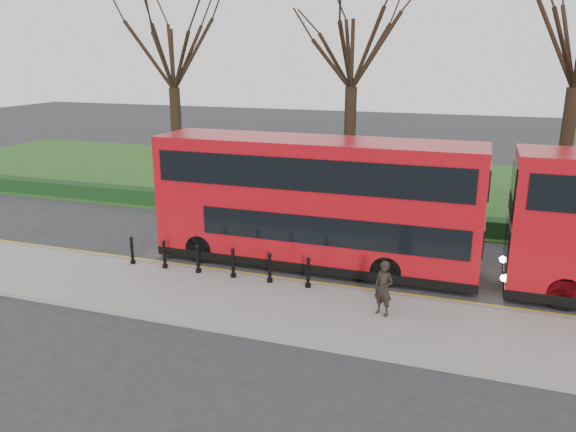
% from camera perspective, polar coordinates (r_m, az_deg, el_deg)
% --- Properties ---
extents(ground, '(120.00, 120.00, 0.00)m').
position_cam_1_polar(ground, '(21.26, -5.42, -5.06)').
color(ground, '#28282B').
rests_on(ground, ground).
extents(pavement, '(60.00, 4.00, 0.15)m').
position_cam_1_polar(pavement, '(18.76, -9.23, -7.94)').
color(pavement, gray).
rests_on(pavement, ground).
extents(kerb, '(60.00, 0.25, 0.16)m').
position_cam_1_polar(kerb, '(20.39, -6.59, -5.82)').
color(kerb, slate).
rests_on(kerb, ground).
extents(grass_verge, '(60.00, 18.00, 0.06)m').
position_cam_1_polar(grass_verge, '(34.88, 4.75, 3.43)').
color(grass_verge, '#204E1A').
rests_on(grass_verge, ground).
extents(hedge, '(60.00, 0.90, 0.80)m').
position_cam_1_polar(hedge, '(27.15, 0.45, 0.62)').
color(hedge, black).
rests_on(hedge, ground).
extents(yellow_line_outer, '(60.00, 0.10, 0.01)m').
position_cam_1_polar(yellow_line_outer, '(20.67, -6.22, -5.71)').
color(yellow_line_outer, yellow).
rests_on(yellow_line_outer, ground).
extents(yellow_line_inner, '(60.00, 0.10, 0.01)m').
position_cam_1_polar(yellow_line_inner, '(20.84, -5.99, -5.51)').
color(yellow_line_inner, yellow).
rests_on(yellow_line_inner, ground).
extents(tree_left, '(6.83, 6.83, 10.68)m').
position_cam_1_polar(tree_left, '(32.41, -11.68, 15.98)').
color(tree_left, black).
rests_on(tree_left, ground).
extents(tree_mid, '(7.09, 7.09, 11.07)m').
position_cam_1_polar(tree_mid, '(28.71, 6.57, 16.80)').
color(tree_mid, black).
rests_on(tree_mid, ground).
extents(bollard_row, '(6.98, 0.15, 1.00)m').
position_cam_1_polar(bollard_row, '(19.94, -7.39, -4.59)').
color(bollard_row, black).
rests_on(bollard_row, pavement).
extents(bus_lead, '(11.89, 2.73, 4.73)m').
position_cam_1_polar(bus_lead, '(20.65, 2.73, 1.31)').
color(bus_lead, '#A80C15').
rests_on(bus_lead, ground).
extents(pedestrian, '(0.72, 0.62, 1.68)m').
position_cam_1_polar(pedestrian, '(16.96, 9.68, -7.27)').
color(pedestrian, black).
rests_on(pedestrian, pavement).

